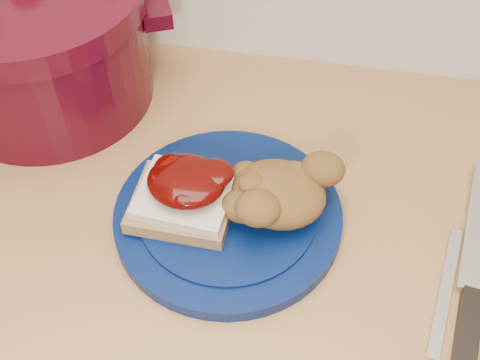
% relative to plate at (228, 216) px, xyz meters
% --- Properties ---
extents(plate, '(0.29, 0.29, 0.02)m').
position_rel_plate_xyz_m(plate, '(0.00, 0.00, 0.00)').
color(plate, '#041443').
rests_on(plate, wood_countertop).
extents(sandwich, '(0.11, 0.10, 0.05)m').
position_rel_plate_xyz_m(sandwich, '(-0.05, -0.01, 0.04)').
color(sandwich, olive).
rests_on(sandwich, plate).
extents(stuffing_mound, '(0.12, 0.10, 0.05)m').
position_rel_plate_xyz_m(stuffing_mound, '(0.05, 0.01, 0.04)').
color(stuffing_mound, brown).
rests_on(stuffing_mound, plate).
extents(chef_knife, '(0.08, 0.31, 0.02)m').
position_rel_plate_xyz_m(chef_knife, '(0.26, -0.07, 0.00)').
color(chef_knife, black).
rests_on(chef_knife, wood_countertop).
extents(butter_knife, '(0.04, 0.16, 0.00)m').
position_rel_plate_xyz_m(butter_knife, '(0.24, -0.05, -0.01)').
color(butter_knife, silver).
rests_on(butter_knife, wood_countertop).
extents(dutch_oven, '(0.38, 0.38, 0.18)m').
position_rel_plate_xyz_m(dutch_oven, '(-0.28, 0.17, 0.08)').
color(dutch_oven, '#3B0511').
rests_on(dutch_oven, wood_countertop).
extents(pepper_grinder, '(0.06, 0.06, 0.12)m').
position_rel_plate_xyz_m(pepper_grinder, '(-0.31, 0.21, 0.05)').
color(pepper_grinder, black).
rests_on(pepper_grinder, wood_countertop).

